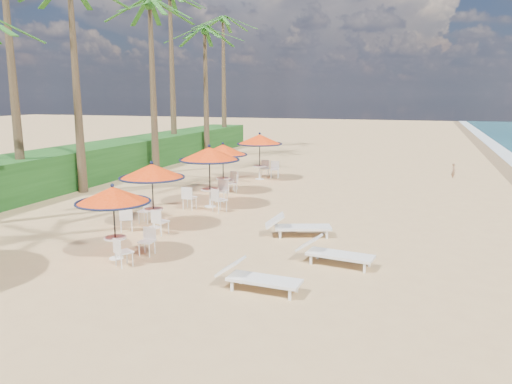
% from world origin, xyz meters
% --- Properties ---
extents(ground, '(160.00, 160.00, 0.00)m').
position_xyz_m(ground, '(0.00, 0.00, 0.00)').
color(ground, tan).
rests_on(ground, ground).
extents(scrub_hedge, '(3.00, 40.00, 1.80)m').
position_xyz_m(scrub_hedge, '(-13.50, 11.00, 0.90)').
color(scrub_hedge, '#194716').
rests_on(scrub_hedge, ground).
extents(station_0, '(2.04, 2.04, 2.13)m').
position_xyz_m(station_0, '(-4.50, 0.29, 1.63)').
color(station_0, black).
rests_on(station_0, ground).
extents(station_1, '(2.22, 2.22, 2.31)m').
position_xyz_m(station_1, '(-5.27, 3.45, 1.69)').
color(station_1, black).
rests_on(station_1, ground).
extents(station_2, '(2.44, 2.48, 2.54)m').
position_xyz_m(station_2, '(-4.71, 7.08, 1.86)').
color(station_2, black).
rests_on(station_2, ground).
extents(station_3, '(2.25, 2.26, 2.35)m').
position_xyz_m(station_3, '(-5.31, 10.08, 1.79)').
color(station_3, black).
rests_on(station_3, ground).
extents(station_4, '(2.42, 2.42, 2.52)m').
position_xyz_m(station_4, '(-4.86, 14.15, 1.92)').
color(station_4, black).
rests_on(station_4, ground).
extents(lounger_near, '(2.04, 0.74, 0.72)m').
position_xyz_m(lounger_near, '(-0.15, -0.64, 0.34)').
color(lounger_near, white).
rests_on(lounger_near, ground).
extents(lounger_mid, '(2.13, 0.92, 0.74)m').
position_xyz_m(lounger_mid, '(1.22, 1.73, 0.35)').
color(lounger_mid, white).
rests_on(lounger_mid, ground).
extents(lounger_far, '(2.21, 1.32, 0.76)m').
position_xyz_m(lounger_far, '(-0.37, 4.04, 0.35)').
color(lounger_far, white).
rests_on(lounger_far, ground).
extents(palm_4, '(5.00, 5.00, 9.58)m').
position_xyz_m(palm_4, '(-11.32, 14.30, 8.76)').
color(palm_4, brown).
rests_on(palm_4, ground).
extents(palm_5, '(5.00, 5.00, 11.08)m').
position_xyz_m(palm_5, '(-12.96, 19.74, 10.16)').
color(palm_5, brown).
rests_on(palm_5, ground).
extents(palm_6, '(5.00, 5.00, 9.11)m').
position_xyz_m(palm_6, '(-11.61, 22.19, 8.31)').
color(palm_6, brown).
rests_on(palm_6, ground).
extents(palm_7, '(5.00, 5.00, 10.64)m').
position_xyz_m(palm_7, '(-12.48, 27.71, 9.75)').
color(palm_7, brown).
rests_on(palm_7, ground).
extents(person, '(0.24, 0.34, 0.87)m').
position_xyz_m(person, '(4.99, 17.73, 0.44)').
color(person, '#976B4D').
rests_on(person, ground).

